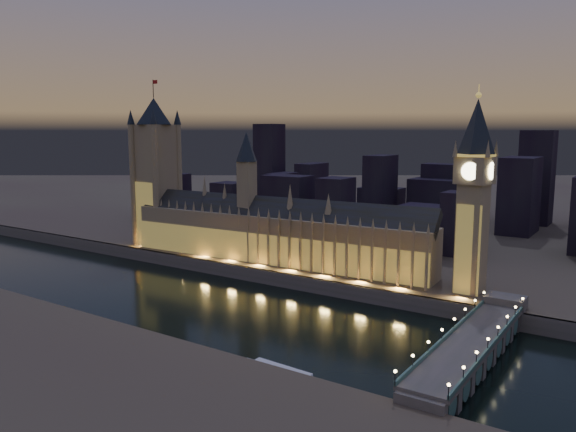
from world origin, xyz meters
The scene contains 9 objects.
ground_plane centered at (0.00, 0.00, 0.00)m, with size 2000.00×2000.00×0.00m, color black.
north_bank centered at (0.00, 520.00, 4.00)m, with size 2000.00×960.00×8.00m, color #4B372D.
embankment_wall centered at (0.00, 41.00, 4.00)m, with size 2000.00×2.50×8.00m, color #4C4E41.
palace_of_westminster centered at (-11.18, 61.74, 26.37)m, with size 202.00×30.13×78.00m.
victoria_tower centered at (-110.00, 61.92, 63.82)m, with size 31.68×31.68×112.86m.
elizabeth_tower centered at (108.00, 61.92, 63.68)m, with size 18.00×18.00×100.23m.
westminster_bridge centered at (128.95, -3.46, 5.99)m, with size 17.33×113.00×15.90m.
river_boat centered at (77.05, -58.00, 1.56)m, with size 45.27×12.60×4.50m.
city_backdrop centered at (34.29, 247.48, 31.79)m, with size 475.22×215.63×86.07m.
Camera 1 is at (182.76, -210.92, 86.74)m, focal length 35.00 mm.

